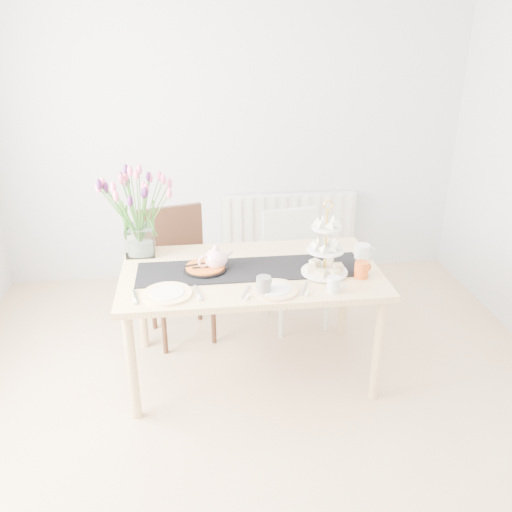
{
  "coord_description": "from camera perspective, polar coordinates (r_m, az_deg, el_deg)",
  "views": [
    {
      "loc": [
        -0.35,
        -2.32,
        2.2
      ],
      "look_at": [
        0.01,
        0.64,
        0.87
      ],
      "focal_mm": 38.0,
      "sensor_mm": 36.0,
      "label": 1
    }
  ],
  "objects": [
    {
      "name": "mug_orange",
      "position": [
        3.31,
        11.04,
        -1.42
      ],
      "size": [
        0.11,
        0.11,
        0.1
      ],
      "primitive_type": "cylinder",
      "rotation": [
        0.0,
        0.0,
        0.43
      ],
      "color": "#DF5518",
      "rests_on": "dining_table"
    },
    {
      "name": "chair_brown",
      "position": [
        3.96,
        -8.35,
        -0.75
      ],
      "size": [
        0.57,
        0.57,
        0.95
      ],
      "rotation": [
        0.0,
        0.0,
        0.26
      ],
      "color": "#392014",
      "rests_on": "ground"
    },
    {
      "name": "dining_table",
      "position": [
        3.4,
        -0.56,
        -2.63
      ],
      "size": [
        1.6,
        0.9,
        0.75
      ],
      "color": "tan",
      "rests_on": "ground"
    },
    {
      "name": "cake_stand",
      "position": [
        3.29,
        7.29,
        0.02
      ],
      "size": [
        0.28,
        0.28,
        0.42
      ],
      "rotation": [
        0.0,
        0.0,
        0.38
      ],
      "color": "gold",
      "rests_on": "dining_table"
    },
    {
      "name": "cream_jug",
      "position": [
        3.56,
        11.1,
        0.43
      ],
      "size": [
        0.11,
        0.11,
        0.1
      ],
      "primitive_type": "cylinder",
      "rotation": [
        0.0,
        0.0,
        -0.11
      ],
      "color": "silver",
      "rests_on": "dining_table"
    },
    {
      "name": "plate_left",
      "position": [
        3.11,
        -9.33,
        -3.94
      ],
      "size": [
        0.34,
        0.34,
        0.01
      ],
      "primitive_type": "cylinder",
      "rotation": [
        0.0,
        0.0,
        0.22
      ],
      "color": "white",
      "rests_on": "dining_table"
    },
    {
      "name": "teapot",
      "position": [
        3.35,
        -4.23,
        -0.31
      ],
      "size": [
        0.28,
        0.26,
        0.15
      ],
      "primitive_type": null,
      "rotation": [
        0.0,
        0.0,
        0.39
      ],
      "color": "white",
      "rests_on": "dining_table"
    },
    {
      "name": "mug_white",
      "position": [
        3.12,
        8.18,
        -2.98
      ],
      "size": [
        0.1,
        0.1,
        0.09
      ],
      "primitive_type": "cylinder",
      "rotation": [
        0.0,
        0.0,
        -0.33
      ],
      "color": "silver",
      "rests_on": "dining_table"
    },
    {
      "name": "tart_tin",
      "position": [
        3.37,
        -5.35,
        -1.29
      ],
      "size": [
        0.27,
        0.27,
        0.03
      ],
      "rotation": [
        0.0,
        0.0,
        -0.17
      ],
      "color": "black",
      "rests_on": "dining_table"
    },
    {
      "name": "plate_right",
      "position": [
        3.12,
        2.03,
        -3.57
      ],
      "size": [
        0.35,
        0.35,
        0.01
      ],
      "primitive_type": "cylinder",
      "rotation": [
        0.0,
        0.0,
        -0.37
      ],
      "color": "white",
      "rests_on": "dining_table"
    },
    {
      "name": "table_runner",
      "position": [
        3.36,
        -0.57,
        -1.41
      ],
      "size": [
        1.4,
        0.35,
        0.01
      ],
      "primitive_type": "cube",
      "color": "black",
      "rests_on": "dining_table"
    },
    {
      "name": "mug_grey",
      "position": [
        3.07,
        0.81,
        -3.08
      ],
      "size": [
        0.12,
        0.12,
        0.1
      ],
      "primitive_type": "cylinder",
      "rotation": [
        0.0,
        0.0,
        0.77
      ],
      "color": "slate",
      "rests_on": "dining_table"
    },
    {
      "name": "room_shell",
      "position": [
        2.52,
        1.56,
        3.07
      ],
      "size": [
        4.5,
        4.5,
        4.5
      ],
      "color": "tan",
      "rests_on": "ground"
    },
    {
      "name": "chair_white",
      "position": [
        4.13,
        4.0,
        -0.3
      ],
      "size": [
        0.49,
        0.49,
        0.86
      ],
      "rotation": [
        0.0,
        0.0,
        0.16
      ],
      "color": "silver",
      "rests_on": "ground"
    },
    {
      "name": "tulip_vase",
      "position": [
        3.54,
        -12.45,
        5.9
      ],
      "size": [
        0.69,
        0.69,
        0.59
      ],
      "rotation": [
        0.0,
        0.0,
        0.31
      ],
      "color": "silver",
      "rests_on": "dining_table"
    },
    {
      "name": "radiator",
      "position": [
        4.92,
        3.48,
        3.17
      ],
      "size": [
        1.2,
        0.08,
        0.6
      ],
      "primitive_type": "cube",
      "color": "white",
      "rests_on": "room_shell"
    }
  ]
}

